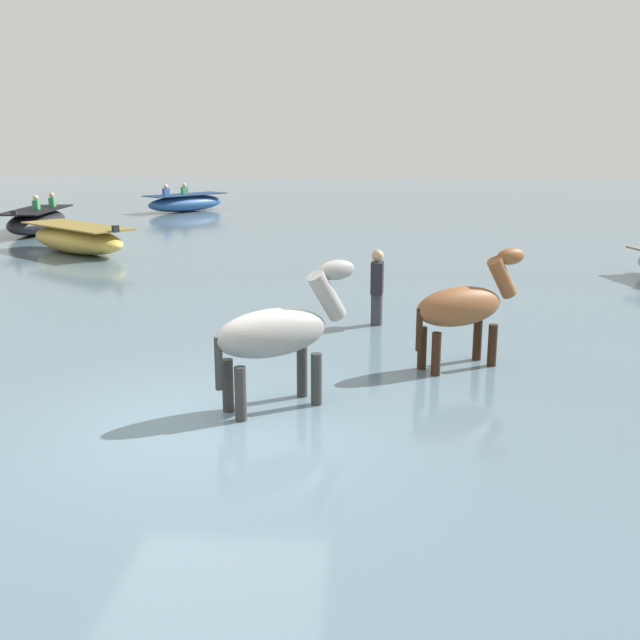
{
  "coord_description": "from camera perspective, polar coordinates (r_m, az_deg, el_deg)",
  "views": [
    {
      "loc": [
        1.67,
        -7.6,
        3.43
      ],
      "look_at": [
        1.03,
        2.89,
        0.83
      ],
      "focal_mm": 41.14,
      "sensor_mm": 36.0,
      "label": 1
    }
  ],
  "objects": [
    {
      "name": "ground_plane",
      "position": [
        8.5,
        -8.24,
        -10.05
      ],
      "size": [
        120.0,
        120.0,
        0.0
      ],
      "primitive_type": "plane",
      "color": "#666051"
    },
    {
      "name": "horse_trailing_chestnut",
      "position": [
        10.27,
        11.11,
        0.82
      ],
      "size": [
        1.7,
        1.18,
        1.95
      ],
      "color": "brown",
      "rests_on": "ground"
    },
    {
      "name": "boat_mid_outer",
      "position": [
        33.23,
        -10.39,
        8.96
      ],
      "size": [
        3.46,
        3.82,
        1.24
      ],
      "color": "#28518E",
      "rests_on": "water_surface"
    },
    {
      "name": "horse_lead_grey",
      "position": [
        8.54,
        -3.29,
        -1.26
      ],
      "size": [
        1.71,
        1.34,
        2.03
      ],
      "color": "gray",
      "rests_on": "ground"
    },
    {
      "name": "boat_far_inshore",
      "position": [
        21.7,
        -18.34,
        6.0
      ],
      "size": [
        4.01,
        3.58,
        0.92
      ],
      "color": "gold",
      "rests_on": "water_surface"
    },
    {
      "name": "boat_near_port",
      "position": [
        26.74,
        -21.15,
        7.18
      ],
      "size": [
        1.71,
        4.04,
        1.29
      ],
      "color": "black",
      "rests_on": "water_surface"
    },
    {
      "name": "person_spectator_far",
      "position": [
        12.5,
        4.45,
        2.02
      ],
      "size": [
        0.23,
        0.34,
        1.63
      ],
      "color": "#383842",
      "rests_on": "ground"
    },
    {
      "name": "water_surface",
      "position": [
        17.98,
        -1.89,
        3.41
      ],
      "size": [
        90.0,
        90.0,
        0.33
      ],
      "primitive_type": "cube",
      "color": "slate",
      "rests_on": "ground"
    }
  ]
}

